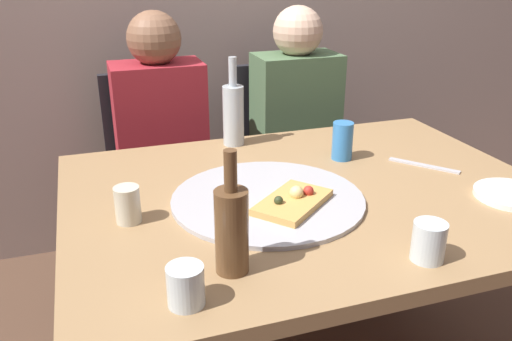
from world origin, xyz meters
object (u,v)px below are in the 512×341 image
wine_glass (128,205)px  tumbler_far (429,241)px  dining_table (309,215)px  tumbler_near (186,286)px  guest_in_sweater (165,150)px  guest_in_beanie (303,134)px  pizza_tray (268,199)px  pizza_slice_last (293,201)px  plate_stack (512,195)px  beer_bottle (233,113)px  table_knife (424,166)px  wine_bottle (232,228)px  chair_right (289,150)px  soda_can (342,141)px  chair_left (161,166)px

wine_glass → tumbler_far: bearing=-32.7°
dining_table → tumbler_near: size_ratio=16.48×
dining_table → guest_in_sweater: guest_in_sweater is taller
wine_glass → guest_in_beanie: (0.81, 0.78, -0.16)m
wine_glass → guest_in_sweater: size_ratio=0.08×
tumbler_near → guest_in_sweater: bearing=82.9°
pizza_tray → tumbler_near: (-0.30, -0.37, 0.03)m
pizza_tray → tumbler_far: 0.45m
tumbler_near → wine_glass: 0.38m
pizza_slice_last → plate_stack: size_ratio=1.26×
plate_stack → guest_in_beanie: size_ratio=0.17×
beer_bottle → table_knife: 0.65m
tumbler_near → plate_stack: tumbler_near is taller
wine_bottle → chair_right: wine_bottle is taller
dining_table → chair_right: (0.31, 0.91, -0.16)m
tumbler_near → tumbler_far: bearing=-1.2°
dining_table → pizza_tray: size_ratio=2.60×
plate_stack → table_knife: 0.28m
chair_right → guest_in_beanie: bearing=90.0°
soda_can → guest_in_sweater: guest_in_sweater is taller
wine_bottle → guest_in_sweater: bearing=88.4°
wine_glass → plate_stack: bearing=-10.7°
plate_stack → chair_left: 1.40m
wine_bottle → plate_stack: bearing=7.0°
tumbler_near → guest_in_sweater: guest_in_sweater is taller
beer_bottle → plate_stack: (0.60, -0.66, -0.10)m
dining_table → wine_glass: wine_glass is taller
tumbler_far → wine_glass: (-0.60, 0.38, 0.00)m
pizza_tray → soda_can: 0.40m
dining_table → beer_bottle: bearing=102.2°
plate_stack → guest_in_beanie: 1.00m
wine_bottle → tumbler_far: 0.43m
plate_stack → pizza_tray: bearing=163.6°
table_knife → pizza_slice_last: bearing=66.8°
dining_table → table_knife: (0.41, 0.05, 0.08)m
wine_glass → soda_can: 0.73m
wine_bottle → tumbler_far: bearing=-12.7°
dining_table → chair_right: size_ratio=1.50×
beer_bottle → guest_in_sweater: bearing=121.6°
soda_can → chair_left: chair_left is taller
guest_in_beanie → tumbler_far: bearing=79.7°
wine_bottle → soda_can: (0.52, 0.51, -0.04)m
dining_table → tumbler_far: 0.44m
pizza_tray → plate_stack: 0.67m
pizza_slice_last → soda_can: 0.41m
table_knife → wine_glass: bearing=55.5°
plate_stack → pizza_slice_last: bearing=168.3°
soda_can → chair_left: 0.91m
dining_table → soda_can: bearing=44.5°
pizza_tray → plate_stack: plate_stack is taller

